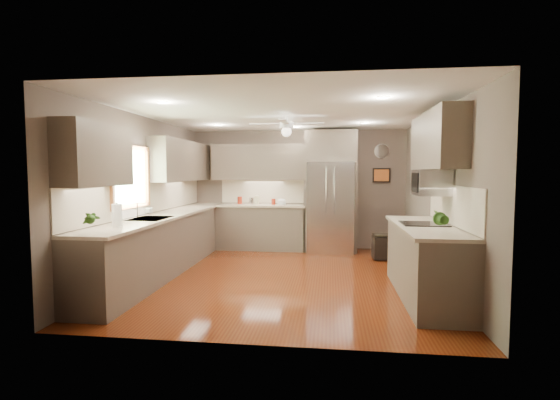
% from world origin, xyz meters
% --- Properties ---
extents(floor, '(5.00, 5.00, 0.00)m').
position_xyz_m(floor, '(0.00, 0.00, 0.00)').
color(floor, '#511C0A').
rests_on(floor, ground).
extents(ceiling, '(5.00, 5.00, 0.00)m').
position_xyz_m(ceiling, '(0.00, 0.00, 2.50)').
color(ceiling, white).
rests_on(ceiling, ground).
extents(wall_back, '(4.50, 0.00, 4.50)m').
position_xyz_m(wall_back, '(0.00, 2.50, 1.25)').
color(wall_back, brown).
rests_on(wall_back, ground).
extents(wall_front, '(4.50, 0.00, 4.50)m').
position_xyz_m(wall_front, '(0.00, -2.50, 1.25)').
color(wall_front, brown).
rests_on(wall_front, ground).
extents(wall_left, '(0.00, 5.00, 5.00)m').
position_xyz_m(wall_left, '(-2.25, 0.00, 1.25)').
color(wall_left, brown).
rests_on(wall_left, ground).
extents(wall_right, '(0.00, 5.00, 5.00)m').
position_xyz_m(wall_right, '(2.25, 0.00, 1.25)').
color(wall_right, brown).
rests_on(wall_right, ground).
extents(canister_a, '(0.13, 0.13, 0.16)m').
position_xyz_m(canister_a, '(-1.20, 2.25, 1.02)').
color(canister_a, maroon).
rests_on(canister_a, back_run).
extents(canister_b, '(0.11, 0.11, 0.15)m').
position_xyz_m(canister_b, '(-0.94, 2.19, 1.01)').
color(canister_b, silver).
rests_on(canister_b, back_run).
extents(canister_c, '(0.12, 0.12, 0.17)m').
position_xyz_m(canister_c, '(-0.84, 2.22, 1.03)').
color(canister_c, beige).
rests_on(canister_c, back_run).
extents(canister_d, '(0.11, 0.11, 0.13)m').
position_xyz_m(canister_d, '(-0.48, 2.18, 1.00)').
color(canister_d, maroon).
rests_on(canister_d, back_run).
extents(soap_bottle, '(0.08, 0.08, 0.17)m').
position_xyz_m(soap_bottle, '(-2.08, -0.21, 1.03)').
color(soap_bottle, white).
rests_on(soap_bottle, left_run).
extents(potted_plant_left, '(0.21, 0.18, 0.33)m').
position_xyz_m(potted_plant_left, '(-1.95, -1.97, 1.11)').
color(potted_plant_left, '#285317').
rests_on(potted_plant_left, left_run).
extents(potted_plant_right, '(0.20, 0.17, 0.34)m').
position_xyz_m(potted_plant_right, '(1.90, -1.50, 1.11)').
color(potted_plant_right, '#285317').
rests_on(potted_plant_right, right_run).
extents(bowl, '(0.26, 0.26, 0.05)m').
position_xyz_m(bowl, '(-0.31, 2.21, 0.96)').
color(bowl, beige).
rests_on(bowl, back_run).
extents(left_run, '(0.65, 4.70, 1.45)m').
position_xyz_m(left_run, '(-1.95, 0.15, 0.48)').
color(left_run, '#4C4337').
rests_on(left_run, ground).
extents(back_run, '(1.85, 0.65, 1.45)m').
position_xyz_m(back_run, '(-0.72, 2.20, 0.48)').
color(back_run, '#4C4337').
rests_on(back_run, ground).
extents(uppers, '(4.50, 4.70, 0.95)m').
position_xyz_m(uppers, '(-0.74, 0.71, 1.87)').
color(uppers, '#4C4337').
rests_on(uppers, wall_left).
extents(window, '(0.05, 1.12, 0.92)m').
position_xyz_m(window, '(-2.22, -0.50, 1.55)').
color(window, '#BFF2B2').
rests_on(window, wall_left).
extents(sink, '(0.50, 0.70, 0.32)m').
position_xyz_m(sink, '(-1.93, -0.50, 0.91)').
color(sink, silver).
rests_on(sink, left_run).
extents(refrigerator, '(1.06, 0.75, 2.45)m').
position_xyz_m(refrigerator, '(0.70, 2.16, 1.19)').
color(refrigerator, silver).
rests_on(refrigerator, ground).
extents(right_run, '(0.70, 2.20, 1.45)m').
position_xyz_m(right_run, '(1.93, -0.80, 0.48)').
color(right_run, '#4C4337').
rests_on(right_run, ground).
extents(microwave, '(0.43, 0.55, 0.34)m').
position_xyz_m(microwave, '(2.03, -0.55, 1.48)').
color(microwave, silver).
rests_on(microwave, wall_right).
extents(ceiling_fan, '(1.18, 1.18, 0.32)m').
position_xyz_m(ceiling_fan, '(-0.00, 0.30, 2.33)').
color(ceiling_fan, white).
rests_on(ceiling_fan, ceiling).
extents(recessed_lights, '(2.84, 3.14, 0.01)m').
position_xyz_m(recessed_lights, '(-0.04, 0.40, 2.49)').
color(recessed_lights, white).
rests_on(recessed_lights, ceiling).
extents(wall_clock, '(0.30, 0.03, 0.30)m').
position_xyz_m(wall_clock, '(1.75, 2.48, 2.05)').
color(wall_clock, white).
rests_on(wall_clock, wall_back).
extents(framed_print, '(0.36, 0.03, 0.30)m').
position_xyz_m(framed_print, '(1.75, 2.48, 1.55)').
color(framed_print, black).
rests_on(framed_print, wall_back).
extents(stool, '(0.39, 0.39, 0.45)m').
position_xyz_m(stool, '(1.67, 1.46, 0.24)').
color(stool, black).
rests_on(stool, ground).
extents(paper_towel, '(0.12, 0.12, 0.31)m').
position_xyz_m(paper_towel, '(-1.93, -1.42, 1.08)').
color(paper_towel, white).
rests_on(paper_towel, left_run).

